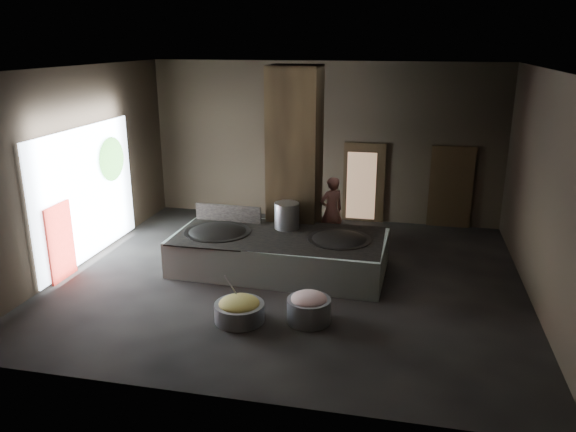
% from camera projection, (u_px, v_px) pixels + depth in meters
% --- Properties ---
extents(floor, '(10.00, 9.00, 0.10)m').
position_uv_depth(floor, '(291.00, 279.00, 12.49)').
color(floor, black).
rests_on(floor, ground).
extents(ceiling, '(10.00, 9.00, 0.10)m').
position_uv_depth(ceiling, '(291.00, 66.00, 11.10)').
color(ceiling, black).
rests_on(ceiling, back_wall).
extents(back_wall, '(10.00, 0.10, 4.50)m').
position_uv_depth(back_wall, '(324.00, 142.00, 16.03)').
color(back_wall, black).
rests_on(back_wall, ground).
extents(front_wall, '(10.00, 0.10, 4.50)m').
position_uv_depth(front_wall, '(221.00, 258.00, 7.55)').
color(front_wall, black).
rests_on(front_wall, ground).
extents(left_wall, '(0.10, 9.00, 4.50)m').
position_uv_depth(left_wall, '(75.00, 168.00, 12.82)').
color(left_wall, black).
rests_on(left_wall, ground).
extents(right_wall, '(0.10, 9.00, 4.50)m').
position_uv_depth(right_wall, '(547.00, 192.00, 10.77)').
color(right_wall, black).
rests_on(right_wall, ground).
extents(pillar, '(1.20, 1.20, 4.50)m').
position_uv_depth(pillar, '(295.00, 160.00, 13.63)').
color(pillar, black).
rests_on(pillar, ground).
extents(hearth_platform, '(4.83, 2.45, 0.83)m').
position_uv_depth(hearth_platform, '(280.00, 253.00, 12.78)').
color(hearth_platform, silver).
rests_on(hearth_platform, ground).
extents(platform_cap, '(4.64, 2.23, 0.03)m').
position_uv_depth(platform_cap, '(279.00, 236.00, 12.66)').
color(platform_cap, black).
rests_on(platform_cap, hearth_platform).
extents(wok_left, '(1.50, 1.50, 0.41)m').
position_uv_depth(wok_left, '(218.00, 235.00, 12.93)').
color(wok_left, black).
rests_on(wok_left, hearth_platform).
extents(wok_left_rim, '(1.53, 1.53, 0.05)m').
position_uv_depth(wok_left_rim, '(218.00, 232.00, 12.90)').
color(wok_left_rim, black).
rests_on(wok_left_rim, hearth_platform).
extents(wok_right, '(1.39, 1.39, 0.39)m').
position_uv_depth(wok_right, '(339.00, 242.00, 12.45)').
color(wok_right, black).
rests_on(wok_right, hearth_platform).
extents(wok_right_rim, '(1.42, 1.42, 0.05)m').
position_uv_depth(wok_right_rim, '(339.00, 239.00, 12.43)').
color(wok_right_rim, black).
rests_on(wok_right_rim, hearth_platform).
extents(stock_pot, '(0.58, 0.58, 0.62)m').
position_uv_depth(stock_pot, '(287.00, 216.00, 13.07)').
color(stock_pot, '#9FA2A7').
rests_on(stock_pot, hearth_platform).
extents(splash_guard, '(1.65, 0.12, 0.41)m').
position_uv_depth(splash_guard, '(228.00, 213.00, 13.59)').
color(splash_guard, black).
rests_on(splash_guard, hearth_platform).
extents(cook, '(0.76, 0.72, 1.76)m').
position_uv_depth(cook, '(331.00, 211.00, 14.30)').
color(cook, '#8D5348').
rests_on(cook, ground).
extents(veg_basin, '(1.23, 1.23, 0.35)m').
position_uv_depth(veg_basin, '(239.00, 312.00, 10.52)').
color(veg_basin, gray).
rests_on(veg_basin, ground).
extents(veg_fill, '(0.77, 0.77, 0.24)m').
position_uv_depth(veg_fill, '(239.00, 303.00, 10.46)').
color(veg_fill, olive).
rests_on(veg_fill, veg_basin).
extents(ladle, '(0.30, 0.27, 0.67)m').
position_uv_depth(ladle, '(234.00, 290.00, 10.57)').
color(ladle, '#9FA2A7').
rests_on(ladle, veg_basin).
extents(meat_basin, '(1.05, 1.05, 0.45)m').
position_uv_depth(meat_basin, '(309.00, 310.00, 10.48)').
color(meat_basin, gray).
rests_on(meat_basin, ground).
extents(meat_fill, '(0.68, 0.68, 0.26)m').
position_uv_depth(meat_fill, '(309.00, 299.00, 10.41)').
color(meat_fill, '#B8706E').
rests_on(meat_fill, meat_basin).
extents(doorway_near, '(1.18, 0.08, 2.38)m').
position_uv_depth(doorway_near, '(364.00, 184.00, 16.04)').
color(doorway_near, black).
rests_on(doorway_near, ground).
extents(doorway_near_glow, '(0.82, 0.04, 1.95)m').
position_uv_depth(doorway_near_glow, '(361.00, 186.00, 16.04)').
color(doorway_near_glow, '#8C6647').
rests_on(doorway_near_glow, ground).
extents(doorway_far, '(1.18, 0.08, 2.38)m').
position_uv_depth(doorway_far, '(451.00, 189.00, 15.56)').
color(doorway_far, black).
rests_on(doorway_far, ground).
extents(doorway_far_glow, '(0.78, 0.04, 1.85)m').
position_uv_depth(doorway_far_glow, '(454.00, 189.00, 15.73)').
color(doorway_far_glow, '#8C6647').
rests_on(doorway_far_glow, ground).
extents(left_opening, '(0.04, 4.20, 3.10)m').
position_uv_depth(left_opening, '(87.00, 193.00, 13.18)').
color(left_opening, white).
rests_on(left_opening, ground).
extents(pavilion_sliver, '(0.05, 0.90, 1.70)m').
position_uv_depth(pavilion_sliver, '(61.00, 242.00, 12.18)').
color(pavilion_sliver, maroon).
rests_on(pavilion_sliver, ground).
extents(tree_silhouette, '(0.28, 1.10, 1.10)m').
position_uv_depth(tree_silhouette, '(112.00, 159.00, 14.00)').
color(tree_silhouette, '#194714').
rests_on(tree_silhouette, left_opening).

